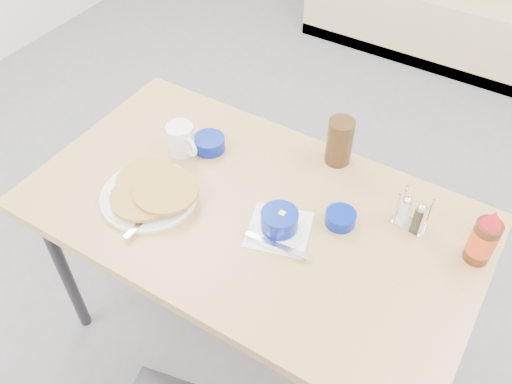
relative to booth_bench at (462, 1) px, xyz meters
The scene contains 12 objects.
ground 2.81m from the booth_bench, 90.00° to the right, with size 6.00×6.00×0.00m, color slate.
booth_bench is the anchor object (origin of this frame).
dining_table 2.56m from the booth_bench, 90.00° to the right, with size 1.40×0.80×0.76m.
pancake_plate 2.71m from the booth_bench, 96.35° to the right, with size 0.31×0.33×0.05m.
coffee_mug 2.50m from the booth_bench, 98.03° to the right, with size 0.13×0.09×0.10m.
grits_setting 2.60m from the booth_bench, 87.46° to the right, with size 0.24×0.23×0.08m.
creamer_bowl 2.43m from the booth_bench, 96.52° to the right, with size 0.11×0.11×0.05m.
butter_bowl 2.49m from the booth_bench, 84.03° to the right, with size 0.09×0.09×0.04m.
amber_tumbler 2.25m from the booth_bench, 86.70° to the right, with size 0.09×0.09×0.16m, color #372411.
condiment_caddy 2.42m from the booth_bench, 79.47° to the right, with size 0.11×0.07×0.12m.
syrup_bottle 2.49m from the booth_bench, 74.81° to the right, with size 0.07×0.07×0.19m.
sugar_wrapper 2.65m from the booth_bench, 95.00° to the right, with size 0.04×0.02×0.00m, color #DB5E49.
Camera 1 is at (0.60, -0.69, 2.00)m, focal length 38.00 mm.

